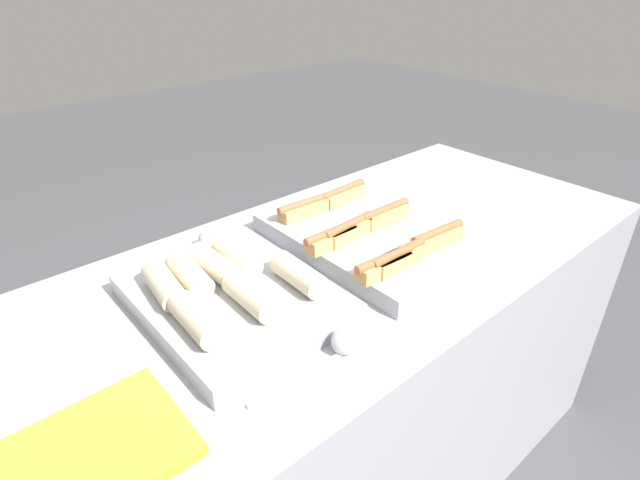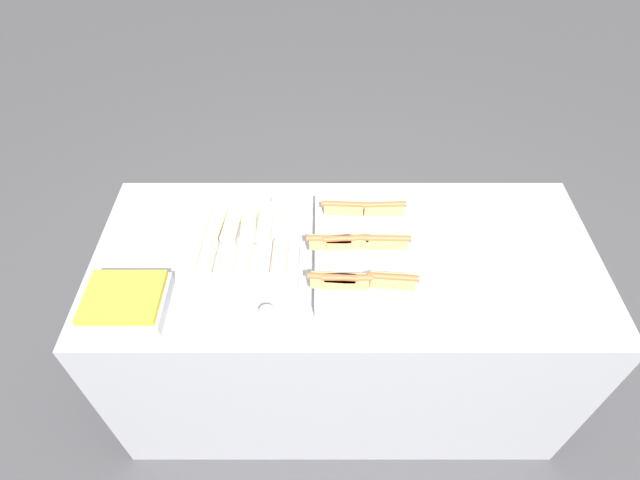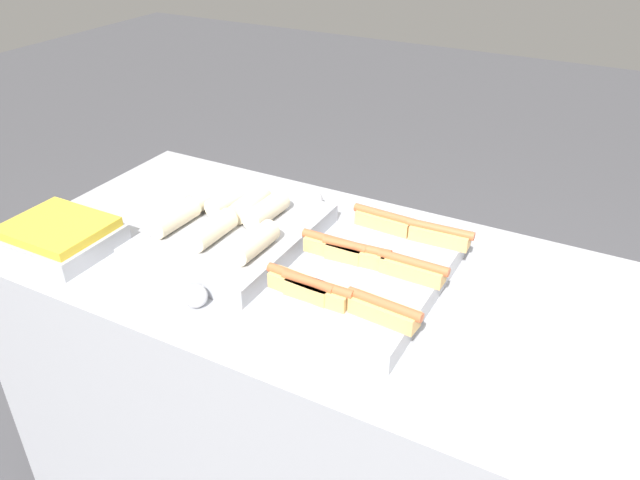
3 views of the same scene
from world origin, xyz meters
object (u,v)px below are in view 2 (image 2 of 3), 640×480
(tray_wraps, at_px, (247,247))
(tray_side_front, at_px, (126,301))
(tray_hotdogs, at_px, (359,249))
(serving_spoon_far, at_px, (274,200))
(serving_spoon_near, at_px, (263,312))

(tray_wraps, bearing_deg, tray_side_front, -147.47)
(tray_hotdogs, height_order, tray_side_front, tray_hotdogs)
(tray_hotdogs, distance_m, serving_spoon_far, 0.43)
(serving_spoon_far, bearing_deg, tray_side_front, -131.91)
(tray_side_front, xyz_separation_m, serving_spoon_far, (0.46, 0.51, -0.01))
(tray_wraps, xyz_separation_m, tray_side_front, (-0.37, -0.24, -0.00))
(serving_spoon_near, height_order, serving_spoon_far, same)
(tray_hotdogs, xyz_separation_m, serving_spoon_near, (-0.33, -0.27, -0.01))
(tray_wraps, xyz_separation_m, serving_spoon_near, (0.08, -0.27, -0.02))
(tray_side_front, bearing_deg, serving_spoon_far, 48.09)
(tray_hotdogs, relative_size, serving_spoon_far, 2.09)
(tray_side_front, relative_size, serving_spoon_far, 1.02)
(tray_hotdogs, height_order, serving_spoon_far, tray_hotdogs)
(tray_wraps, bearing_deg, serving_spoon_far, 73.15)
(tray_side_front, height_order, serving_spoon_far, tray_side_front)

